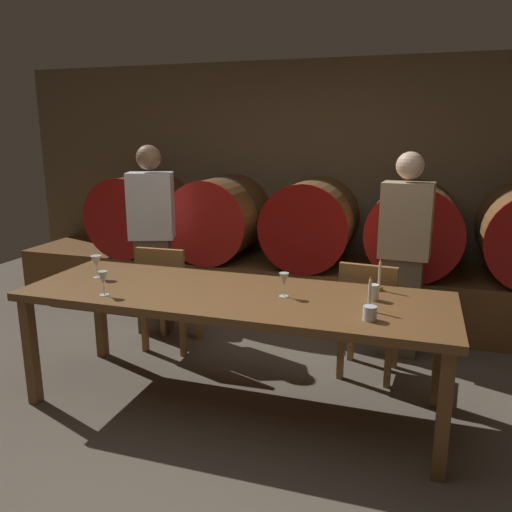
% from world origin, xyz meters
% --- Properties ---
extents(ground_plane, '(8.87, 8.87, 0.00)m').
position_xyz_m(ground_plane, '(0.00, 0.00, 0.00)').
color(ground_plane, brown).
extents(back_wall, '(6.83, 0.24, 2.46)m').
position_xyz_m(back_wall, '(0.00, 2.70, 1.23)').
color(back_wall, brown).
rests_on(back_wall, ground).
extents(barrel_shelf, '(6.14, 0.90, 0.52)m').
position_xyz_m(barrel_shelf, '(0.00, 2.15, 0.26)').
color(barrel_shelf, brown).
rests_on(barrel_shelf, ground).
extents(wine_barrel_far_left, '(0.81, 0.92, 0.81)m').
position_xyz_m(wine_barrel_far_left, '(-1.84, 2.15, 0.92)').
color(wine_barrel_far_left, brown).
rests_on(wine_barrel_far_left, barrel_shelf).
extents(wine_barrel_left, '(0.81, 0.92, 0.81)m').
position_xyz_m(wine_barrel_left, '(-0.94, 2.15, 0.92)').
color(wine_barrel_left, brown).
rests_on(wine_barrel_left, barrel_shelf).
extents(wine_barrel_center, '(0.81, 0.92, 0.81)m').
position_xyz_m(wine_barrel_center, '(-0.01, 2.15, 0.92)').
color(wine_barrel_center, brown).
rests_on(wine_barrel_center, barrel_shelf).
extents(wine_barrel_right, '(0.81, 0.92, 0.81)m').
position_xyz_m(wine_barrel_right, '(0.93, 2.15, 0.92)').
color(wine_barrel_right, brown).
rests_on(wine_barrel_right, barrel_shelf).
extents(dining_table, '(2.71, 0.89, 0.78)m').
position_xyz_m(dining_table, '(-0.12, 0.29, 0.71)').
color(dining_table, brown).
rests_on(dining_table, ground).
extents(chair_left, '(0.41, 0.41, 0.88)m').
position_xyz_m(chair_left, '(-0.95, 0.96, 0.49)').
color(chair_left, olive).
rests_on(chair_left, ground).
extents(chair_right, '(0.43, 0.43, 0.88)m').
position_xyz_m(chair_right, '(0.67, 0.95, 0.49)').
color(chair_right, olive).
rests_on(chair_right, ground).
extents(guest_left, '(0.44, 0.35, 1.66)m').
position_xyz_m(guest_left, '(-1.26, 1.31, 0.85)').
color(guest_left, brown).
rests_on(guest_left, ground).
extents(guest_right, '(0.40, 0.27, 1.62)m').
position_xyz_m(guest_right, '(0.87, 1.44, 0.83)').
color(guest_right, brown).
rests_on(guest_right, ground).
extents(candle_left, '(0.05, 0.05, 0.21)m').
position_xyz_m(candle_left, '(0.73, 0.20, 0.83)').
color(candle_left, olive).
rests_on(candle_left, dining_table).
extents(candle_right, '(0.05, 0.05, 0.21)m').
position_xyz_m(candle_right, '(0.75, 0.62, 0.83)').
color(candle_right, olive).
rests_on(candle_right, dining_table).
extents(wine_glass_left, '(0.08, 0.08, 0.16)m').
position_xyz_m(wine_glass_left, '(-1.14, 0.32, 0.89)').
color(wine_glass_left, white).
rests_on(wine_glass_left, dining_table).
extents(wine_glass_center, '(0.06, 0.06, 0.16)m').
position_xyz_m(wine_glass_center, '(-0.87, -0.01, 0.88)').
color(wine_glass_center, silver).
rests_on(wine_glass_center, dining_table).
extents(wine_glass_right, '(0.06, 0.06, 0.15)m').
position_xyz_m(wine_glass_right, '(0.20, 0.31, 0.88)').
color(wine_glass_right, silver).
rests_on(wine_glass_right, dining_table).
extents(cup_left, '(0.06, 0.06, 0.10)m').
position_xyz_m(cup_left, '(0.73, 0.41, 0.83)').
color(cup_left, white).
rests_on(cup_left, dining_table).
extents(cup_right, '(0.07, 0.07, 0.08)m').
position_xyz_m(cup_right, '(0.74, 0.06, 0.82)').
color(cup_right, silver).
rests_on(cup_right, dining_table).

